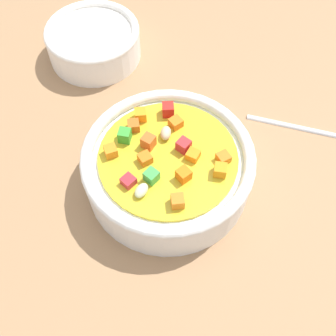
% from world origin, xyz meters
% --- Properties ---
extents(ground_plane, '(1.40, 1.40, 0.02)m').
position_xyz_m(ground_plane, '(0.00, 0.00, -0.01)').
color(ground_plane, '#9E754F').
extents(soup_bowl_main, '(0.18, 0.18, 0.06)m').
position_xyz_m(soup_bowl_main, '(0.00, -0.00, 0.03)').
color(soup_bowl_main, white).
rests_on(soup_bowl_main, ground_plane).
extents(spoon, '(0.14, 0.15, 0.01)m').
position_xyz_m(spoon, '(-0.12, -0.04, 0.00)').
color(spoon, silver).
rests_on(spoon, ground_plane).
extents(side_bowl_small, '(0.12, 0.12, 0.05)m').
position_xyz_m(side_bowl_small, '(-0.02, -0.22, 0.02)').
color(side_bowl_small, white).
rests_on(side_bowl_small, ground_plane).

